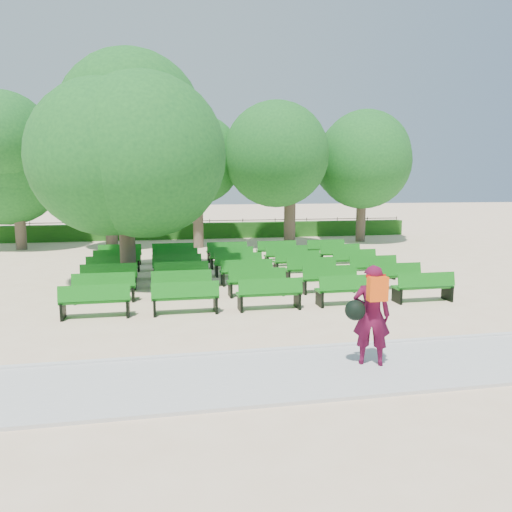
{
  "coord_description": "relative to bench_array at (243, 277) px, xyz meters",
  "views": [
    {
      "loc": [
        -2.11,
        -15.12,
        3.21
      ],
      "look_at": [
        0.72,
        -1.0,
        1.1
      ],
      "focal_mm": 35.0,
      "sensor_mm": 36.0,
      "label": 1
    }
  ],
  "objects": [
    {
      "name": "ground",
      "position": [
        -0.69,
        -1.08,
        -0.09
      ],
      "size": [
        120.0,
        120.0,
        0.0
      ],
      "primitive_type": "plane",
      "color": "beige"
    },
    {
      "name": "paving",
      "position": [
        -0.69,
        -8.48,
        -0.06
      ],
      "size": [
        30.0,
        2.2,
        0.06
      ],
      "primitive_type": "cube",
      "color": "beige",
      "rests_on": "ground"
    },
    {
      "name": "curb",
      "position": [
        -0.69,
        -7.33,
        -0.04
      ],
      "size": [
        30.0,
        0.12,
        0.1
      ],
      "primitive_type": "cube",
      "color": "silver",
      "rests_on": "ground"
    },
    {
      "name": "hedge",
      "position": [
        -0.69,
        12.92,
        0.36
      ],
      "size": [
        26.0,
        0.7,
        0.9
      ],
      "primitive_type": "cube",
      "color": "#205A17",
      "rests_on": "ground"
    },
    {
      "name": "fence",
      "position": [
        -0.69,
        13.32,
        -0.09
      ],
      "size": [
        26.0,
        0.1,
        1.02
      ],
      "primitive_type": null,
      "color": "black",
      "rests_on": "ground"
    },
    {
      "name": "tree_line",
      "position": [
        -0.69,
        8.92,
        -0.09
      ],
      "size": [
        21.8,
        6.8,
        7.04
      ],
      "primitive_type": null,
      "color": "#1A611F",
      "rests_on": "ground"
    },
    {
      "name": "bench_array",
      "position": [
        0.0,
        0.0,
        0.0
      ],
      "size": [
        1.68,
        0.63,
        1.04
      ],
      "rotation": [
        0.0,
        0.0,
        -0.07
      ],
      "color": "#137115",
      "rests_on": "ground"
    },
    {
      "name": "tree_among",
      "position": [
        -3.73,
        0.28,
        4.35
      ],
      "size": [
        4.74,
        4.74,
        6.59
      ],
      "color": "brown",
      "rests_on": "ground"
    },
    {
      "name": "person",
      "position": [
        0.8,
        -8.37,
        0.89
      ],
      "size": [
        0.88,
        0.63,
        1.77
      ],
      "rotation": [
        0.0,
        0.0,
        2.77
      ],
      "color": "#4F0B27",
      "rests_on": "ground"
    }
  ]
}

